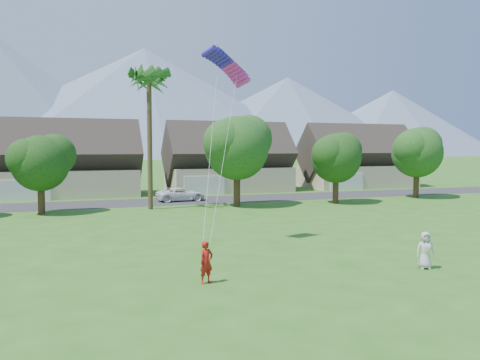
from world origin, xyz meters
name	(u,v)px	position (x,y,z in m)	size (l,w,h in m)	color
ground	(339,313)	(0.00, 0.00, 0.00)	(500.00, 500.00, 0.00)	#2D6019
street	(162,202)	(0.00, 34.00, 0.01)	(90.00, 7.00, 0.01)	#2D2D30
kite_flyer	(206,262)	(-3.29, 4.76, 0.87)	(0.63, 0.42, 1.74)	#AE1B13
watcher	(425,250)	(6.73, 3.67, 0.85)	(0.83, 0.54, 1.70)	silver
parked_car	(181,194)	(1.94, 34.00, 0.70)	(2.31, 5.01, 1.39)	white
mountain_ridge	(110,105)	(10.40, 260.00, 29.07)	(540.00, 240.00, 70.00)	slate
houses_row	(153,165)	(0.49, 42.99, 3.44)	(72.75, 8.19, 8.86)	beige
tree_row	(161,155)	(-1.14, 27.92, 4.89)	(62.27, 6.67, 8.45)	#47301C
fan_palm	(149,76)	(-2.00, 28.50, 11.80)	(3.00, 3.00, 13.80)	#4C3D26
parafoil_kite	(227,64)	(0.00, 12.14, 10.21)	(3.15, 1.34, 0.50)	#331AC4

